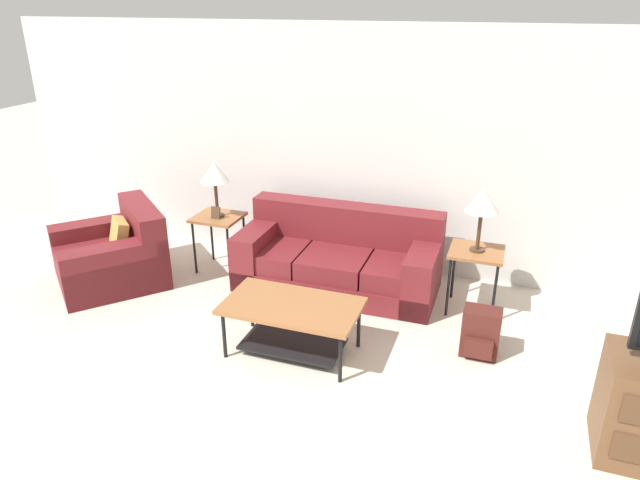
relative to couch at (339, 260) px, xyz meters
The scene contains 10 objects.
wall_back 1.20m from the couch, 77.04° to the left, with size 8.81×0.06×2.60m.
couch is the anchor object (origin of this frame).
armchair 2.39m from the couch, 163.95° to the right, with size 1.47×1.47×0.80m.
coffee_table 1.29m from the couch, 89.90° to the right, with size 1.14×0.65×0.47m.
side_table_left 1.39m from the couch, behind, with size 0.50×0.46×0.63m.
side_table_right 1.39m from the couch, ahead, with size 0.50×0.46×0.63m.
table_lamp_left 1.59m from the couch, behind, with size 0.31×0.31×0.61m.
table_lamp_right 1.59m from the couch, ahead, with size 0.31×0.31×0.61m.
backpack 1.71m from the couch, 27.96° to the right, with size 0.31×0.28×0.43m.
picture_frame 1.41m from the couch, behind, with size 0.10×0.04×0.13m.
Camera 1 is at (1.45, -1.85, 2.82)m, focal length 32.00 mm.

